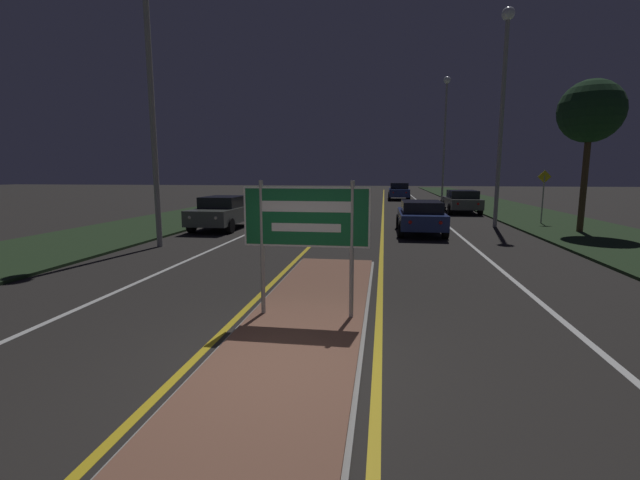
{
  "coord_description": "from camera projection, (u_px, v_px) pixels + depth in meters",
  "views": [
    {
      "loc": [
        1.22,
        -4.84,
        2.42
      ],
      "look_at": [
        0.0,
        3.36,
        1.12
      ],
      "focal_mm": 24.0,
      "sensor_mm": 36.0,
      "label": 1
    }
  ],
  "objects": [
    {
      "name": "ground_plane",
      "position": [
        280.0,
        371.0,
        5.28
      ],
      "size": [
        160.0,
        160.0,
        0.0
      ],
      "primitive_type": "plane",
      "color": "#282623"
    },
    {
      "name": "median_island",
      "position": [
        307.0,
        318.0,
        7.09
      ],
      "size": [
        2.0,
        9.47,
        0.1
      ],
      "color": "#999993",
      "rests_on": "ground_plane"
    },
    {
      "name": "verge_left",
      "position": [
        207.0,
        213.0,
        26.2
      ],
      "size": [
        5.0,
        100.0,
        0.08
      ],
      "color": "#23381E",
      "rests_on": "ground_plane"
    },
    {
      "name": "verge_right",
      "position": [
        536.0,
        217.0,
        23.43
      ],
      "size": [
        5.0,
        100.0,
        0.08
      ],
      "color": "#23381E",
      "rests_on": "ground_plane"
    },
    {
      "name": "centre_line_yellow_left",
      "position": [
        349.0,
        208.0,
        29.88
      ],
      "size": [
        0.12,
        70.0,
        0.01
      ],
      "color": "gold",
      "rests_on": "ground_plane"
    },
    {
      "name": "centre_line_yellow_right",
      "position": [
        383.0,
        209.0,
        29.53
      ],
      "size": [
        0.12,
        70.0,
        0.01
      ],
      "color": "gold",
      "rests_on": "ground_plane"
    },
    {
      "name": "lane_line_white_left",
      "position": [
        307.0,
        208.0,
        30.32
      ],
      "size": [
        0.12,
        70.0,
        0.01
      ],
      "color": "silver",
      "rests_on": "ground_plane"
    },
    {
      "name": "lane_line_white_right",
      "position": [
        428.0,
        209.0,
        29.09
      ],
      "size": [
        0.12,
        70.0,
        0.01
      ],
      "color": "silver",
      "rests_on": "ground_plane"
    },
    {
      "name": "edge_line_white_left",
      "position": [
        266.0,
        207.0,
        30.76
      ],
      "size": [
        0.1,
        70.0,
        0.01
      ],
      "color": "silver",
      "rests_on": "ground_plane"
    },
    {
      "name": "edge_line_white_right",
      "position": [
        474.0,
        210.0,
        28.66
      ],
      "size": [
        0.1,
        70.0,
        0.01
      ],
      "color": "silver",
      "rests_on": "ground_plane"
    },
    {
      "name": "highway_sign",
      "position": [
        306.0,
        223.0,
        6.84
      ],
      "size": [
        2.05,
        0.07,
        2.21
      ],
      "color": "#9E9E99",
      "rests_on": "median_island"
    },
    {
      "name": "streetlight_left_near",
      "position": [
        149.0,
        56.0,
        13.35
      ],
      "size": [
        0.61,
        0.61,
        8.64
      ],
      "color": "#9E9E99",
      "rests_on": "ground_plane"
    },
    {
      "name": "streetlight_right_near",
      "position": [
        504.0,
        86.0,
        18.58
      ],
      "size": [
        0.55,
        0.55,
        9.4
      ],
      "color": "#9E9E99",
      "rests_on": "ground_plane"
    },
    {
      "name": "streetlight_right_far",
      "position": [
        445.0,
        117.0,
        38.31
      ],
      "size": [
        0.61,
        0.61,
        10.91
      ],
      "color": "#9E9E99",
      "rests_on": "ground_plane"
    },
    {
      "name": "car_receding_0",
      "position": [
        421.0,
        216.0,
        17.25
      ],
      "size": [
        1.85,
        4.25,
        1.33
      ],
      "color": "navy",
      "rests_on": "ground_plane"
    },
    {
      "name": "car_receding_1",
      "position": [
        462.0,
        201.0,
        26.34
      ],
      "size": [
        1.95,
        4.41,
        1.39
      ],
      "color": "#4C514C",
      "rests_on": "ground_plane"
    },
    {
      "name": "car_receding_2",
      "position": [
        399.0,
        191.0,
        39.4
      ],
      "size": [
        1.92,
        4.84,
        1.56
      ],
      "color": "navy",
      "rests_on": "ground_plane"
    },
    {
      "name": "car_approaching_0",
      "position": [
        222.0,
        212.0,
        18.67
      ],
      "size": [
        1.88,
        4.09,
        1.42
      ],
      "color": "#4C514C",
      "rests_on": "ground_plane"
    },
    {
      "name": "warning_sign",
      "position": [
        543.0,
        192.0,
        20.07
      ],
      "size": [
        0.6,
        0.06,
        2.48
      ],
      "color": "#9E9E99",
      "rests_on": "verge_right"
    },
    {
      "name": "roadside_palm_right",
      "position": [
        591.0,
        112.0,
        16.66
      ],
      "size": [
        2.42,
        2.42,
        5.95
      ],
      "color": "#4C3823",
      "rests_on": "verge_right"
    }
  ]
}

